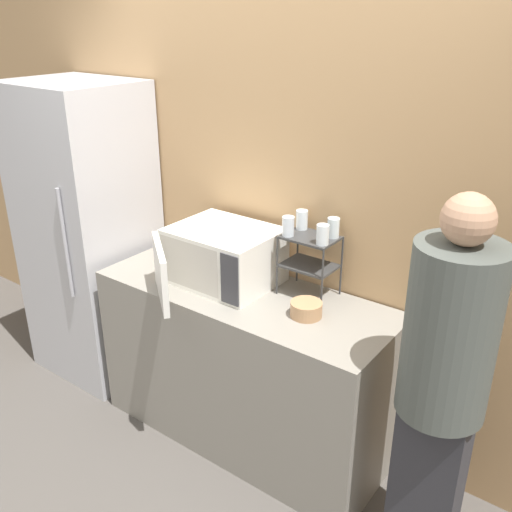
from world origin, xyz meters
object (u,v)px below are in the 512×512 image
dish_rack (310,253)px  glass_front_right (323,235)px  glass_front_left (288,226)px  person (443,375)px  glass_back_left (302,220)px  glass_back_right (333,228)px  microwave (221,256)px  bowl (306,309)px  refrigerator (89,235)px

dish_rack → glass_front_right: (0.10, -0.05, 0.14)m
glass_front_left → person: (0.93, -0.28, -0.33)m
dish_rack → person: person is taller
glass_back_left → person: 1.06m
glass_back_right → glass_back_left: same height
dish_rack → glass_back_right: bearing=32.3°
dish_rack → glass_back_right: 0.18m
microwave → bowl: microwave is taller
refrigerator → bowl: bearing=-0.5°
glass_back_left → person: (0.93, -0.40, -0.33)m
microwave → bowl: bearing=-4.9°
bowl → microwave: bearing=175.1°
glass_back_right → refrigerator: size_ratio=0.05×
dish_rack → person: bearing=-22.2°
glass_back_right → person: size_ratio=0.06×
microwave → dish_rack: (0.45, 0.15, 0.08)m
glass_back_left → refrigerator: (-1.44, -0.25, -0.34)m
microwave → person: person is taller
glass_front_right → refrigerator: bearing=-175.2°
glass_front_left → microwave: bearing=-164.6°
person → glass_back_right: bearing=151.7°
microwave → glass_front_right: bearing=10.5°
glass_front_left → glass_back_right: bearing=31.3°
glass_back_right → bowl: 0.43m
microwave → glass_front_left: 0.43m
glass_front_right → glass_back_left: (-0.19, 0.12, 0.00)m
dish_rack → glass_back_right: size_ratio=3.23×
microwave → glass_front_right: glass_front_right is taller
glass_back_left → person: bearing=-23.5°
dish_rack → refrigerator: bearing=-172.9°
glass_front_left → glass_back_right: (0.19, 0.12, 0.00)m
bowl → glass_front_left: bearing=145.2°
dish_rack → bowl: 0.30m
dish_rack → bowl: bearing=-60.6°
glass_front_left → dish_rack: bearing=30.3°
glass_front_left → glass_front_right: 0.19m
microwave → refrigerator: refrigerator is taller
microwave → refrigerator: bearing=-178.1°
person → glass_front_right: bearing=158.7°
dish_rack → refrigerator: refrigerator is taller
bowl → glass_front_right: bearing=96.1°
glass_front_right → bowl: (0.02, -0.15, -0.33)m
glass_back_right → glass_front_left: bearing=-148.7°
glass_back_left → glass_back_right: bearing=-1.5°
dish_rack → glass_back_left: glass_back_left is taller
glass_front_right → glass_back_left: same height
glass_front_right → refrigerator: refrigerator is taller
microwave → dish_rack: size_ratio=2.25×
glass_back_left → refrigerator: 1.50m
microwave → glass_back_right: size_ratio=7.27×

